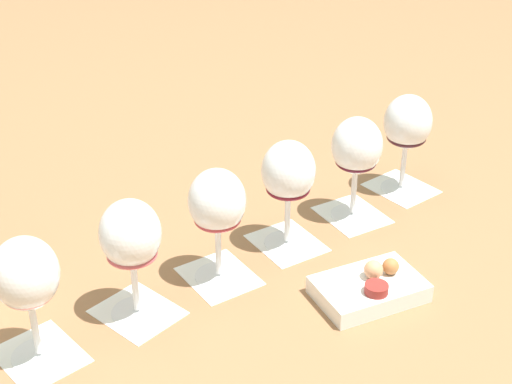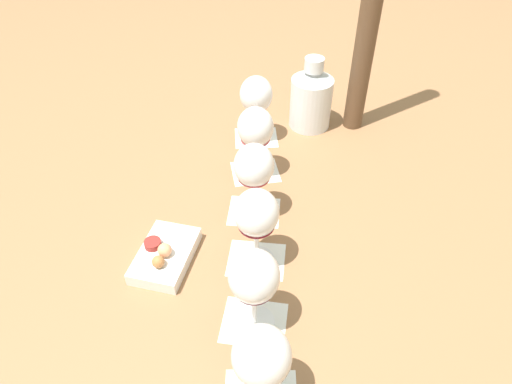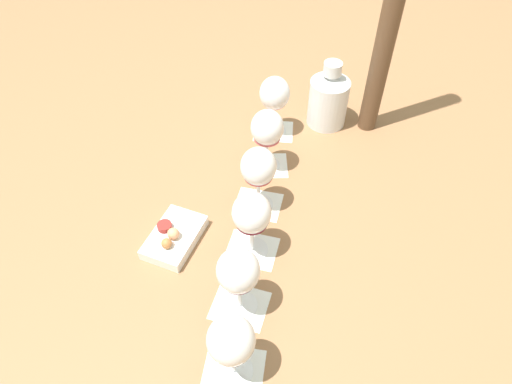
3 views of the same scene
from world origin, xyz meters
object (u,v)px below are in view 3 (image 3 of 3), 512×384
object	(u,v)px
wine_glass_1	(267,130)
wine_glass_4	(238,273)
wine_glass_2	(258,169)
wine_glass_0	(275,96)
wine_glass_3	(252,216)
ceramic_vase	(329,98)
wine_glass_5	(231,342)
snack_dish	(174,237)

from	to	relation	value
wine_glass_1	wine_glass_4	world-z (taller)	same
wine_glass_2	wine_glass_0	bearing A→B (deg)	-141.95
wine_glass_0	wine_glass_1	size ratio (longest dim) A/B	1.00
wine_glass_3	ceramic_vase	size ratio (longest dim) A/B	0.90
ceramic_vase	wine_glass_5	bearing A→B (deg)	28.61
wine_glass_2	snack_dish	bearing A→B (deg)	-12.71
wine_glass_1	wine_glass_3	size ratio (longest dim) A/B	1.00
ceramic_vase	snack_dish	bearing A→B (deg)	5.25
wine_glass_0	wine_glass_4	xyz separation A→B (m)	(0.43, 0.34, 0.00)
wine_glass_5	ceramic_vase	size ratio (longest dim) A/B	0.90
snack_dish	wine_glass_1	bearing A→B (deg)	-173.61
wine_glass_2	wine_glass_4	world-z (taller)	same
wine_glass_2	snack_dish	distance (m)	0.24
ceramic_vase	wine_glass_3	bearing A→B (deg)	22.27
snack_dish	ceramic_vase	bearing A→B (deg)	-174.75
wine_glass_3	wine_glass_5	world-z (taller)	same
wine_glass_3	wine_glass_4	world-z (taller)	same
wine_glass_1	wine_glass_2	distance (m)	0.14
wine_glass_0	wine_glass_4	size ratio (longest dim) A/B	1.00
wine_glass_2	ceramic_vase	distance (m)	0.37
wine_glass_0	snack_dish	xyz separation A→B (m)	(0.43, 0.12, -0.10)
wine_glass_4	wine_glass_5	distance (m)	0.13
wine_glass_4	wine_glass_5	size ratio (longest dim) A/B	1.00
wine_glass_0	wine_glass_3	size ratio (longest dim) A/B	1.00
wine_glass_5	snack_dish	size ratio (longest dim) A/B	0.99
wine_glass_3	snack_dish	bearing A→B (deg)	-50.88
wine_glass_1	wine_glass_5	xyz separation A→B (m)	(0.41, 0.34, -0.00)
wine_glass_1	wine_glass_5	size ratio (longest dim) A/B	1.00
wine_glass_0	wine_glass_5	size ratio (longest dim) A/B	1.00
wine_glass_1	wine_glass_2	world-z (taller)	same
wine_glass_0	wine_glass_5	bearing A→B (deg)	39.55
wine_glass_0	wine_glass_2	distance (m)	0.28
wine_glass_3	snack_dish	world-z (taller)	wine_glass_3
wine_glass_1	snack_dish	bearing A→B (deg)	6.39
wine_glass_1	snack_dish	xyz separation A→B (m)	(0.32, 0.04, -0.10)
wine_glass_4	snack_dish	world-z (taller)	wine_glass_4
wine_glass_2	wine_glass_3	distance (m)	0.13
wine_glass_2	wine_glass_4	size ratio (longest dim) A/B	1.00
wine_glass_3	snack_dish	distance (m)	0.20
wine_glass_5	snack_dish	world-z (taller)	wine_glass_5
wine_glass_2	snack_dish	world-z (taller)	wine_glass_2
wine_glass_0	snack_dish	distance (m)	0.46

